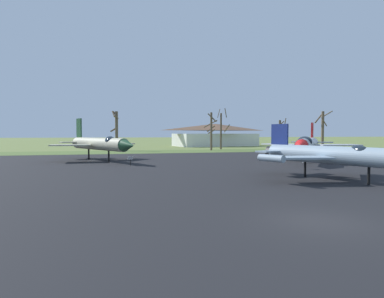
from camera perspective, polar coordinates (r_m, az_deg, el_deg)
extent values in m
plane|color=olive|center=(15.03, 20.44, -11.40)|extent=(600.00, 600.00, 0.00)
cube|color=black|center=(31.31, 1.01, -3.93)|extent=(95.54, 60.14, 0.05)
cube|color=#546B32|center=(66.64, -7.44, -0.47)|extent=(155.54, 12.00, 0.06)
cylinder|color=silver|center=(45.41, 18.77, 0.77)|extent=(9.74, 11.55, 1.57)
cone|color=red|center=(37.59, 17.64, 0.43)|extent=(2.47, 2.58, 1.44)
cylinder|color=black|center=(52.48, 19.49, 0.99)|extent=(1.39, 1.36, 1.10)
ellipsoid|color=#19232D|center=(41.71, 18.30, 1.22)|extent=(1.25, 2.36, 1.18)
cube|color=silver|center=(47.80, 14.93, 0.77)|extent=(4.44, 5.88, 0.15)
cube|color=silver|center=(47.20, 23.10, 0.62)|extent=(5.58, 3.51, 0.15)
cube|color=red|center=(51.51, 19.44, 3.00)|extent=(1.31, 1.56, 2.09)
cube|color=silver|center=(51.59, 17.67, 1.12)|extent=(2.86, 2.70, 0.15)
cube|color=silver|center=(51.33, 21.14, 1.06)|extent=(2.86, 2.70, 0.15)
cylinder|color=black|center=(42.51, 18.36, -1.38)|extent=(0.21, 0.21, 1.46)
cylinder|color=black|center=(48.45, 19.07, -0.92)|extent=(0.21, 0.21, 1.46)
cylinder|color=black|center=(35.83, 18.42, -2.74)|extent=(0.08, 0.08, 0.68)
cube|color=white|center=(35.78, 18.44, -1.91)|extent=(0.64, 0.41, 0.38)
cylinder|color=#8EA3B2|center=(27.67, 22.71, -0.98)|extent=(5.33, 11.59, 1.37)
cylinder|color=black|center=(31.43, 13.16, -0.44)|extent=(1.16, 1.03, 0.96)
ellipsoid|color=#19232D|center=(26.71, 26.05, -0.36)|extent=(0.92, 1.74, 0.87)
cube|color=#8EA3B2|center=(25.86, 17.46, -1.37)|extent=(4.75, 2.97, 0.13)
cube|color=#8EA3B2|center=(30.64, 24.11, -0.87)|extent=(4.52, 4.81, 0.13)
cylinder|color=#8EA3B2|center=(24.59, 13.10, -1.51)|extent=(1.23, 2.23, 0.51)
cylinder|color=#8EA3B2|center=(32.87, 25.13, -0.67)|extent=(1.23, 2.23, 0.51)
cube|color=navy|center=(30.79, 14.43, 2.41)|extent=(0.76, 1.73, 1.78)
cube|color=#8EA3B2|center=(29.84, 12.77, -0.40)|extent=(2.39, 1.91, 0.13)
cube|color=#8EA3B2|center=(31.82, 15.96, -0.25)|extent=(2.39, 1.91, 0.13)
cylinder|color=black|center=(26.48, 27.43, -4.10)|extent=(0.18, 0.18, 1.27)
cylinder|color=black|center=(29.25, 18.36, -3.32)|extent=(0.18, 0.18, 1.27)
cylinder|color=#B7B293|center=(45.62, -15.41, 0.84)|extent=(7.21, 13.03, 1.57)
cone|color=#234C2D|center=(38.53, -10.52, 0.58)|extent=(2.27, 2.65, 1.45)
cylinder|color=black|center=(52.20, -18.65, 1.01)|extent=(1.37, 1.25, 1.10)
ellipsoid|color=#19232D|center=(42.55, -13.53, 1.32)|extent=(1.24, 2.33, 1.16)
cube|color=#B7B293|center=(45.30, -19.61, 0.62)|extent=(4.85, 2.62, 0.15)
cube|color=#B7B293|center=(47.89, -12.39, 0.81)|extent=(5.08, 5.38, 0.15)
cube|color=#234C2D|center=(51.39, -18.34, 3.36)|extent=(0.83, 1.48, 2.69)
cube|color=#B7B293|center=(50.68, -19.83, 1.08)|extent=(2.81, 2.35, 0.15)
cube|color=#B7B293|center=(51.80, -16.66, 1.16)|extent=(2.81, 2.35, 0.15)
cylinder|color=black|center=(42.98, -13.73, -1.28)|extent=(0.21, 0.21, 1.47)
cylinder|color=black|center=(48.44, -16.86, -0.88)|extent=(0.21, 0.21, 1.47)
cylinder|color=black|center=(38.45, -10.25, -2.26)|extent=(0.08, 0.08, 0.71)
cube|color=white|center=(38.41, -10.25, -1.49)|extent=(0.68, 0.36, 0.36)
cylinder|color=brown|center=(72.61, -12.48, 2.94)|extent=(0.61, 0.61, 8.17)
cylinder|color=brown|center=(72.25, -12.60, 5.54)|extent=(1.18, 0.58, 1.70)
cylinder|color=brown|center=(73.29, -12.88, 3.21)|extent=(1.68, 1.31, 1.10)
cylinder|color=brown|center=(72.53, -12.98, 5.72)|extent=(0.69, 1.49, 1.38)
cylinder|color=brown|center=(71.65, 3.23, 2.93)|extent=(0.45, 0.45, 8.00)
cylinder|color=brown|center=(70.86, 3.39, 5.24)|extent=(1.94, 0.45, 1.85)
cylinder|color=brown|center=(73.09, 3.13, 4.23)|extent=(2.91, 0.84, 1.73)
cylinder|color=brown|center=(72.46, 3.18, 3.39)|extent=(1.77, 0.63, 1.43)
cylinder|color=brown|center=(72.35, 3.28, 2.93)|extent=(1.48, 0.81, 0.99)
cylinder|color=brown|center=(76.77, 4.86, 2.95)|extent=(0.39, 0.39, 8.12)
cylinder|color=brown|center=(76.72, 5.65, 6.02)|extent=(1.26, 2.01, 2.01)
cylinder|color=brown|center=(77.32, 5.85, 3.45)|extent=(0.32, 2.96, 1.71)
cylinder|color=brown|center=(77.16, 4.49, 5.98)|extent=(1.03, 0.98, 2.02)
cylinder|color=brown|center=(77.96, 14.45, 2.29)|extent=(0.48, 0.48, 6.52)
cylinder|color=brown|center=(78.74, 14.16, 3.08)|extent=(1.85, 0.23, 1.26)
cylinder|color=brown|center=(78.96, 14.00, 2.87)|extent=(2.53, 0.39, 2.17)
cylinder|color=brown|center=(78.49, 14.51, 3.14)|extent=(1.15, 0.93, 1.48)
cylinder|color=brown|center=(78.97, 14.38, 3.79)|extent=(2.08, 1.01, 2.15)
cylinder|color=brown|center=(78.17, 15.26, 4.14)|extent=(0.95, 2.23, 2.27)
cylinder|color=brown|center=(86.17, 20.98, 2.98)|extent=(0.64, 0.64, 8.80)
cylinder|color=brown|center=(85.64, 21.21, 4.26)|extent=(1.53, 0.44, 2.15)
cylinder|color=brown|center=(87.50, 21.58, 5.41)|extent=(1.22, 2.98, 1.61)
cylinder|color=brown|center=(86.97, 20.38, 4.81)|extent=(2.59, 1.08, 2.33)
cube|color=silver|center=(97.74, 3.92, 1.53)|extent=(23.97, 14.33, 3.52)
pyramid|color=brown|center=(97.74, 3.92, 3.67)|extent=(25.16, 15.05, 1.89)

